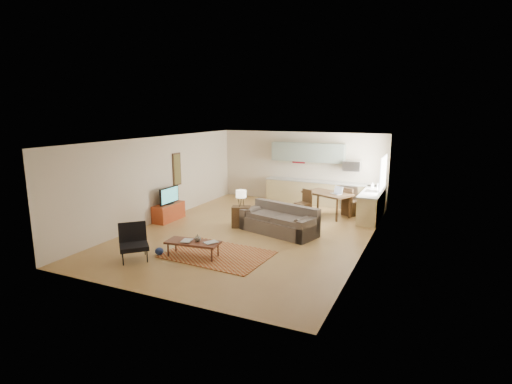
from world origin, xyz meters
The scene contains 25 objects.
room centered at (0.00, 0.00, 1.35)m, with size 9.00×9.00×9.00m.
kitchen_counter_back centered at (0.90, 4.18, 0.46)m, with size 4.26×0.64×0.92m, color tan, non-canonical shape.
kitchen_counter_right centered at (2.93, 3.00, 0.46)m, with size 0.64×2.26×0.92m, color tan, non-canonical shape.
kitchen_range centered at (2.00, 4.18, 0.45)m, with size 0.62×0.62×0.90m, color #A5A8AD.
kitchen_microwave centered at (2.00, 4.20, 1.55)m, with size 0.62×0.40×0.35m, color #A5A8AD.
upper_cabinets centered at (0.30, 4.33, 1.95)m, with size 2.80×0.34×0.70m, color gray.
window_right centered at (3.23, 3.00, 1.55)m, with size 0.02×1.40×1.05m, color white.
wall_art_left centered at (-3.21, 0.90, 1.55)m, with size 0.06×0.42×1.10m, color brown, non-canonical shape.
triptych centered at (-0.10, 4.47, 1.75)m, with size 1.70×0.04×0.50m, color beige, non-canonical shape.
rug centered at (0.02, -2.02, 0.01)m, with size 2.51×1.74×0.02m, color maroon.
sofa centered at (0.74, 0.26, 0.41)m, with size 2.35×1.02×0.82m, color brown, non-canonical shape.
coffee_table centered at (-0.45, -2.39, 0.20)m, with size 1.32×0.52×0.40m, color #54291B, non-canonical shape.
book_a centered at (-0.70, -2.48, 0.41)m, with size 0.30×0.36×0.03m, color maroon.
book_b centered at (-0.10, -2.24, 0.40)m, with size 0.36×0.39×0.02m, color navy.
vase centered at (-0.35, -2.33, 0.48)m, with size 0.20×0.20×0.17m, color black.
armchair centered at (-1.61, -3.14, 0.43)m, with size 0.75×0.75×0.86m, color black, non-canonical shape.
tv_credenza centered at (-3.00, 0.07, 0.28)m, with size 0.46×1.19×0.55m, color #983416, non-canonical shape.
tv centered at (-2.96, 0.07, 0.83)m, with size 0.09×0.92×0.55m, color black, non-canonical shape.
console_table centered at (-0.53, 0.37, 0.32)m, with size 0.55×0.37×0.65m, color #3D2918, non-canonical shape.
table_lamp centered at (-0.53, 0.37, 0.91)m, with size 0.31×0.31×0.52m, color beige, non-canonical shape.
dining_table centered at (1.51, 2.76, 0.40)m, with size 1.58×0.91×0.80m, color #3D2918, non-canonical shape.
dining_chair_near centered at (0.79, 2.34, 0.46)m, with size 0.44×0.46×0.91m, color #3D2918, non-canonical shape.
dining_chair_far centered at (2.22, 3.18, 0.48)m, with size 0.46×0.48×0.97m, color #3D2918, non-canonical shape.
laptop centered at (1.82, 2.66, 0.93)m, with size 0.34×0.25×0.25m, color #A5A8AD, non-canonical shape.
soap_bottle centered at (2.83, 3.64, 1.02)m, with size 0.09×0.09×0.19m, color beige.
Camera 1 is at (4.77, -10.12, 3.50)m, focal length 28.00 mm.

